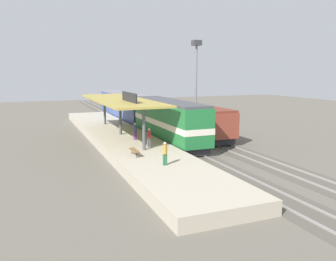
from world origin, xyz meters
TOP-DOWN VIEW (x-y plane):
  - ground_plane at (2.00, 0.00)m, footprint 120.00×120.00m
  - track_near at (0.00, 0.00)m, footprint 3.20×110.00m
  - track_far at (4.60, 0.00)m, footprint 3.20×110.00m
  - platform at (-4.60, 0.00)m, footprint 6.00×44.00m
  - station_canopy at (-4.60, -0.09)m, footprint 5.20×18.00m
  - platform_bench at (-6.00, -9.72)m, footprint 0.44×1.70m
  - locomotive at (0.00, -2.34)m, footprint 2.93×14.43m
  - passenger_carriage_single at (0.00, 15.66)m, footprint 2.90×20.00m
  - freight_car at (4.60, -0.52)m, footprint 2.80×12.00m
  - light_mast at (7.80, 6.87)m, footprint 1.10×1.10m
  - person_waiting at (-3.85, -7.14)m, footprint 0.34×0.34m
  - person_walking at (-4.77, -13.28)m, footprint 0.34×0.34m
  - person_boarding at (-4.04, -3.47)m, footprint 0.34×0.34m

SIDE VIEW (x-z plane):
  - ground_plane at x=2.00m, z-range 0.00..0.00m
  - track_near at x=0.00m, z-range -0.05..0.11m
  - track_far at x=4.60m, z-range -0.05..0.11m
  - platform at x=-4.60m, z-range 0.00..0.90m
  - platform_bench at x=-6.00m, z-range 1.09..1.59m
  - person_waiting at x=-3.85m, z-range 1.00..2.71m
  - person_walking at x=-4.77m, z-range 1.00..2.71m
  - person_boarding at x=-4.04m, z-range 1.00..2.71m
  - freight_car at x=4.60m, z-range 0.20..3.74m
  - passenger_carriage_single at x=0.00m, z-range 0.19..4.43m
  - locomotive at x=0.00m, z-range 0.19..4.63m
  - station_canopy at x=-4.60m, z-range 2.18..6.88m
  - light_mast at x=7.80m, z-range 2.55..14.25m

